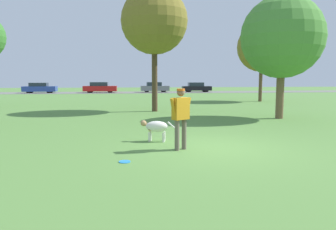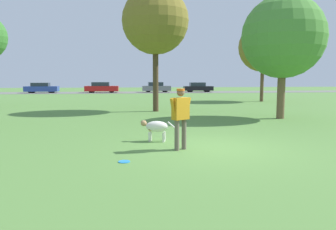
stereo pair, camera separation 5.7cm
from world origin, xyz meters
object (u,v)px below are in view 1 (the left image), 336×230
frisbee (125,162)px  parked_car_black (196,87)px  parked_car_red (100,88)px  parked_car_grey (155,87)px  dog (156,127)px  tree_mid_center (154,21)px  tree_near_right (282,37)px  person (181,113)px  parked_car_blue (40,88)px  tree_far_right (262,47)px

frisbee → parked_car_black: 38.99m
parked_car_red → parked_car_grey: (7.40, 0.66, -0.01)m
dog → parked_car_red: (-4.11, 34.59, 0.24)m
tree_mid_center → tree_near_right: bearing=-36.5°
tree_near_right → parked_car_red: 31.61m
person → parked_car_blue: (-12.49, 36.20, -0.35)m
person → tree_mid_center: (0.28, 10.55, 4.22)m
tree_mid_center → tree_near_right: (5.73, -4.24, -1.33)m
tree_far_right → tree_near_right: 11.93m
parked_car_red → parked_car_black: size_ratio=1.08×
dog → parked_car_black: parked_car_black is taller
person → parked_car_grey: 36.64m
frisbee → parked_car_grey: parked_car_grey is taller
dog → parked_car_blue: 36.89m
tree_near_right → tree_far_right: bearing=71.0°
dog → parked_car_black: 36.39m
dog → tree_near_right: size_ratio=0.19×
tree_far_right → parked_car_black: (-1.26, 18.92, -3.83)m
dog → tree_mid_center: bearing=-79.0°
person → frisbee: bearing=-176.0°
tree_mid_center → parked_car_grey: size_ratio=1.85×
tree_mid_center → person: bearing=-91.5°
frisbee → tree_near_right: tree_near_right is taller
tree_near_right → person: bearing=-133.6°
frisbee → parked_car_blue: 38.92m
parked_car_red → person: bearing=-80.7°
tree_near_right → parked_car_black: (2.62, 30.19, -3.24)m
parked_car_grey → parked_car_black: parked_car_grey is taller
dog → tree_near_right: bearing=-126.4°
person → tree_far_right: (9.88, 17.58, 3.49)m
frisbee → tree_mid_center: bearing=81.2°
person → tree_far_right: tree_far_right is taller
parked_car_blue → parked_car_black: 21.12m
tree_near_right → parked_car_blue: bearing=121.8°
dog → tree_far_right: (10.45, 16.29, 4.04)m
parked_car_grey → parked_car_black: 5.91m
person → frisbee: 2.16m
frisbee → tree_mid_center: (1.82, 11.69, 5.23)m
frisbee → tree_far_right: tree_far_right is taller
parked_car_blue → person: bearing=-71.4°
dog → frisbee: 2.65m
parked_car_grey → frisbee: bearing=-96.6°
tree_near_right → parked_car_red: bearing=109.9°
person → parked_car_black: person is taller
parked_car_black → tree_mid_center: bearing=-105.1°
parked_car_red → parked_car_black: bearing=4.5°
parked_car_blue → frisbee: bearing=-74.0°
parked_car_red → parked_car_grey: 7.42m
dog → tree_far_right: tree_far_right is taller
person → parked_car_red: 36.19m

